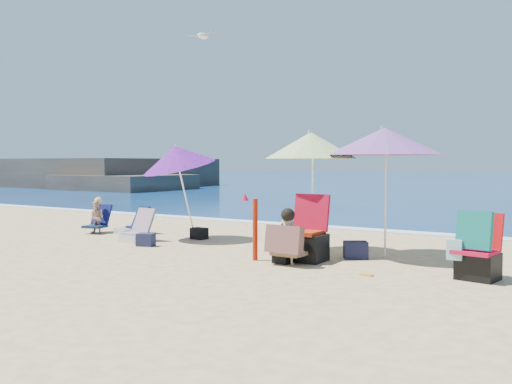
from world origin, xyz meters
The scene contains 20 objects.
ground centered at (0.00, 0.00, 0.00)m, with size 120.00×120.00×0.00m.
foam centered at (0.00, 5.10, 0.02)m, with size 120.00×0.50×0.04m.
headland centered at (-27.29, 19.73, 0.57)m, with size 20.50×11.50×2.60m.
umbrella_turquoise centered at (1.89, 1.70, 2.01)m, with size 2.58×2.58×2.28m.
umbrella_striped centered at (0.56, 1.52, 1.95)m, with size 1.83×1.83×2.23m.
umbrella_blue centered at (-2.57, 1.46, 1.76)m, with size 2.09×2.12×2.15m.
furled_umbrella centered at (0.19, 0.14, 0.63)m, with size 0.19×0.36×1.14m.
chair_navy centered at (-4.04, 1.60, 0.17)m, with size 0.73×0.76×0.64m.
chair_rainbow centered at (-3.05, 0.73, 0.18)m, with size 0.53×0.65×0.68m.
camp_chair_left centered at (0.94, 0.63, 0.33)m, with size 0.72×0.65×1.10m.
camp_chair_right centered at (3.66, 0.52, 0.36)m, with size 0.68×0.66×0.98m.
person_center centered at (0.86, 0.09, 0.45)m, with size 0.63×0.53×0.92m.
person_left centered at (-4.85, 1.29, 0.38)m, with size 0.60×0.70×0.84m.
bag_navy_a centered at (-2.48, 0.39, 0.13)m, with size 0.38×0.32×0.25m.
bag_black_a centered at (-2.23, 1.76, 0.12)m, with size 0.35×0.26×0.24m.
bag_tan centered at (0.98, 0.83, 0.12)m, with size 0.32×0.26×0.25m.
bag_navy_b centered at (1.55, 1.26, 0.15)m, with size 0.49×0.46×0.29m.
bag_black_b centered at (0.72, 0.17, 0.10)m, with size 0.28×0.20×0.21m.
orange_item centered at (2.25, -0.03, 0.01)m, with size 0.20×0.10×0.03m.
seagull centered at (-2.37, 2.10, 4.39)m, with size 0.71×0.34×0.13m.
Camera 1 is at (5.23, -7.72, 1.64)m, focal length 39.49 mm.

